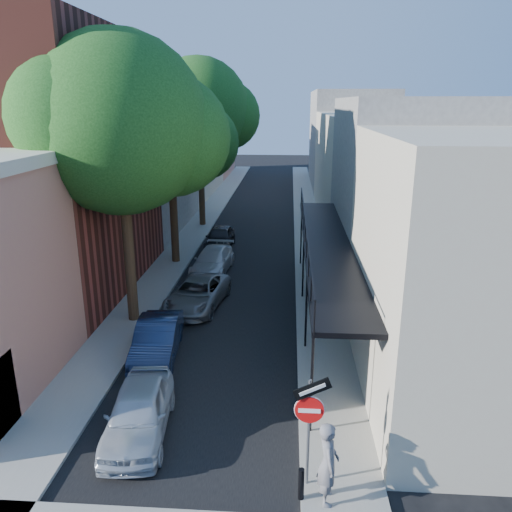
% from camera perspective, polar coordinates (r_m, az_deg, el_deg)
% --- Properties ---
extents(road_surface, '(6.00, 64.00, 0.01)m').
position_cam_1_polar(road_surface, '(39.88, 0.03, 4.41)').
color(road_surface, black).
rests_on(road_surface, ground).
extents(sidewalk_left, '(2.00, 64.00, 0.12)m').
position_cam_1_polar(sidewalk_left, '(40.33, -5.67, 4.55)').
color(sidewalk_left, gray).
rests_on(sidewalk_left, ground).
extents(sidewalk_right, '(2.00, 64.00, 0.12)m').
position_cam_1_polar(sidewalk_right, '(39.81, 5.80, 4.38)').
color(sidewalk_right, gray).
rests_on(sidewalk_right, ground).
extents(buildings_left, '(10.10, 59.10, 12.00)m').
position_cam_1_polar(buildings_left, '(39.61, -13.91, 11.07)').
color(buildings_left, '#C07562').
rests_on(buildings_left, ground).
extents(buildings_right, '(9.80, 55.00, 10.00)m').
position_cam_1_polar(buildings_right, '(39.08, 13.47, 10.26)').
color(buildings_right, '#BDB69C').
rests_on(buildings_right, ground).
extents(sign_post, '(0.89, 0.17, 2.99)m').
position_cam_1_polar(sign_post, '(11.90, 6.14, -17.53)').
color(sign_post, '#595B60').
rests_on(sign_post, ground).
extents(bollard, '(0.14, 0.14, 0.80)m').
position_cam_1_polar(bollard, '(12.46, 5.18, -24.51)').
color(bollard, black).
rests_on(bollard, sidewalk_right).
extents(oak_near, '(7.48, 6.80, 11.42)m').
position_cam_1_polar(oak_near, '(20.01, -13.92, 14.05)').
color(oak_near, '#342214').
rests_on(oak_near, ground).
extents(oak_mid, '(6.60, 6.00, 10.20)m').
position_cam_1_polar(oak_mid, '(27.76, -8.91, 13.36)').
color(oak_mid, '#342214').
rests_on(oak_mid, ground).
extents(oak_far, '(7.70, 7.00, 11.90)m').
position_cam_1_polar(oak_far, '(36.58, -5.74, 16.23)').
color(oak_far, '#342214').
rests_on(oak_far, ground).
extents(parked_car_a, '(2.02, 4.18, 1.38)m').
position_cam_1_polar(parked_car_a, '(14.66, -13.26, -16.94)').
color(parked_car_a, '#ADB6C0').
rests_on(parked_car_a, ground).
extents(parked_car_b, '(1.80, 4.20, 1.35)m').
position_cam_1_polar(parked_car_b, '(18.44, -11.23, -9.33)').
color(parked_car_b, '#14213F').
rests_on(parked_car_b, ground).
extents(parked_car_c, '(2.72, 4.83, 1.27)m').
position_cam_1_polar(parked_car_c, '(22.45, -6.69, -4.27)').
color(parked_car_c, slate).
rests_on(parked_car_c, ground).
extents(parked_car_d, '(2.14, 4.56, 1.29)m').
position_cam_1_polar(parked_car_d, '(26.93, -4.97, -0.54)').
color(parked_car_d, '#B9B9BD').
rests_on(parked_car_d, ground).
extents(parked_car_e, '(1.64, 4.07, 1.39)m').
position_cam_1_polar(parked_car_e, '(31.33, -4.15, 2.12)').
color(parked_car_e, black).
rests_on(parked_car_e, ground).
extents(pedestrian, '(0.50, 0.75, 2.01)m').
position_cam_1_polar(pedestrian, '(12.10, 8.24, -22.36)').
color(pedestrian, slate).
rests_on(pedestrian, sidewalk_right).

